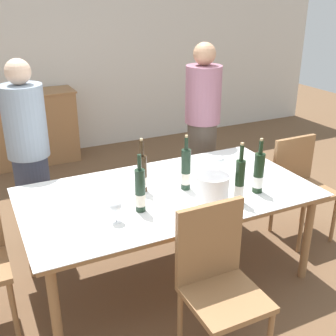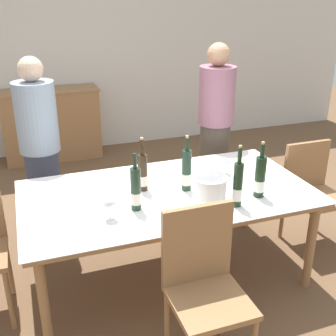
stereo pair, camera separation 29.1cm
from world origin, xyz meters
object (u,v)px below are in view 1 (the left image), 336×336
object	(u,v)px
wine_bottle_0	(186,170)
wine_glass_2	(220,161)
wine_bottle_2	(259,174)
wine_bottle_3	(140,192)
wine_glass_0	(116,207)
ice_bucket	(212,189)
wine_glass_1	(213,176)
chair_right_end	(300,181)
chair_near_front	(217,276)
wine_bottle_4	(240,182)
sideboard_cabinet	(27,129)
dining_table	(168,198)
person_guest_left	(202,131)
person_host	(30,158)
wine_bottle_1	(142,174)

from	to	relation	value
wine_bottle_0	wine_glass_2	xyz separation A→B (m)	(0.38, 0.16, -0.05)
wine_bottle_2	wine_bottle_3	bearing A→B (deg)	173.26
wine_glass_0	ice_bucket	bearing A→B (deg)	-4.19
wine_glass_1	chair_right_end	bearing A→B (deg)	9.23
chair_near_front	wine_bottle_4	bearing A→B (deg)	45.45
sideboard_cabinet	wine_glass_1	distance (m)	3.10
wine_bottle_0	dining_table	bearing A→B (deg)	173.97
dining_table	wine_bottle_3	distance (m)	0.38
ice_bucket	wine_bottle_0	bearing A→B (deg)	100.07
wine_glass_0	chair_right_end	distance (m)	1.85
wine_bottle_3	wine_bottle_4	bearing A→B (deg)	-15.20
dining_table	ice_bucket	distance (m)	0.38
wine_glass_2	person_guest_left	distance (m)	0.77
chair_near_front	wine_bottle_0	bearing A→B (deg)	75.42
wine_glass_2	chair_near_front	size ratio (longest dim) A/B	0.14
ice_bucket	wine_bottle_0	xyz separation A→B (m)	(-0.05, 0.28, 0.03)
ice_bucket	person_guest_left	distance (m)	1.31
ice_bucket	wine_glass_0	size ratio (longest dim) A/B	1.54
wine_bottle_0	person_host	distance (m)	1.32
wine_glass_2	chair_near_front	world-z (taller)	chair_near_front
sideboard_cabinet	person_guest_left	xyz separation A→B (m)	(1.35, -1.99, 0.36)
wine_glass_1	person_host	world-z (taller)	person_host
dining_table	wine_glass_0	bearing A→B (deg)	-152.47
wine_bottle_2	person_host	size ratio (longest dim) A/B	0.25
wine_bottle_4	wine_bottle_2	bearing A→B (deg)	19.17
wine_bottle_3	wine_bottle_4	xyz separation A→B (m)	(0.64, -0.17, 0.01)
wine_bottle_4	wine_glass_2	bearing A→B (deg)	71.82
wine_bottle_0	wine_bottle_2	bearing A→B (deg)	-31.33
sideboard_cabinet	wine_glass_0	size ratio (longest dim) A/B	8.25
sideboard_cabinet	wine_bottle_4	world-z (taller)	wine_bottle_4
wine_bottle_4	person_guest_left	size ratio (longest dim) A/B	0.26
wine_bottle_0	wine_glass_2	bearing A→B (deg)	22.43
wine_bottle_1	dining_table	bearing A→B (deg)	-28.67
wine_bottle_2	sideboard_cabinet	bearing A→B (deg)	109.79
sideboard_cabinet	wine_glass_2	bearing A→B (deg)	-68.29
wine_glass_0	chair_right_end	bearing A→B (deg)	10.39
wine_glass_0	wine_glass_2	distance (m)	1.06
sideboard_cabinet	chair_right_end	xyz separation A→B (m)	(1.88, -2.78, 0.06)
wine_glass_1	chair_near_front	world-z (taller)	chair_near_front
ice_bucket	chair_right_end	size ratio (longest dim) A/B	0.26
wine_bottle_4	wine_glass_2	distance (m)	0.52
wine_bottle_1	chair_near_front	xyz separation A→B (m)	(0.09, -0.86, -0.31)
wine_glass_0	chair_near_front	xyz separation A→B (m)	(0.41, -0.53, -0.28)
sideboard_cabinet	dining_table	distance (m)	2.93
wine_bottle_0	sideboard_cabinet	bearing A→B (deg)	103.63
wine_bottle_4	person_host	bearing A→B (deg)	132.49
wine_bottle_4	ice_bucket	bearing A→B (deg)	161.97
wine_glass_1	wine_glass_2	world-z (taller)	wine_glass_2
ice_bucket	wine_glass_0	bearing A→B (deg)	175.81
wine_bottle_4	dining_table	bearing A→B (deg)	135.43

